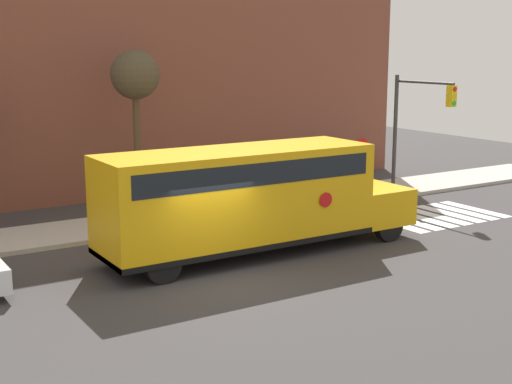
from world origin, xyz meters
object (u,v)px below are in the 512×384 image
Objects in this scene: traffic_light at (414,118)px; tree_far_sidewalk at (135,78)px; school_bus at (248,195)px; stop_sign at (361,159)px.

tree_far_sidewalk is at bearing 157.43° from traffic_light.
traffic_light is 0.83× the size of tree_far_sidewalk.
traffic_light reaches higher than school_bus.
tree_far_sidewalk is at bearing 93.49° from school_bus.
school_bus is at bearing -152.31° from stop_sign.
stop_sign is 0.43× the size of tree_far_sidewalk.
stop_sign is 2.66m from traffic_light.
stop_sign is 9.42m from tree_far_sidewalk.
traffic_light reaches higher than stop_sign.
school_bus is 8.80m from stop_sign.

